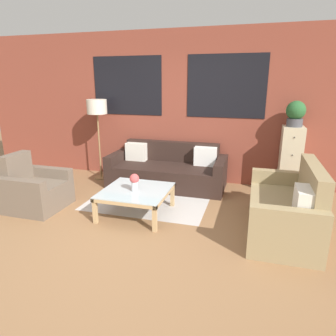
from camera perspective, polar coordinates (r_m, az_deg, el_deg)
ground_plane at (r=3.98m, az=-8.12°, el=-12.28°), size 16.00×16.00×0.00m
wall_back_brick at (r=5.83m, az=1.32°, el=11.47°), size 8.40×0.09×2.80m
rug at (r=5.02m, az=-3.43°, el=-5.90°), size 1.92×1.48×0.00m
couch_dark at (r=5.58m, az=-0.11°, el=-0.59°), size 2.13×0.88×0.78m
settee_vintage at (r=4.13m, az=21.61°, el=-7.50°), size 0.80×1.56×0.92m
armchair_corner at (r=5.03m, az=-24.04°, el=-3.94°), size 0.80×0.79×0.84m
coffee_table at (r=4.38m, az=-6.13°, el=-4.77°), size 0.94×0.94×0.38m
floor_lamp at (r=5.97m, az=-13.36°, el=10.62°), size 0.38×0.38×1.56m
drawer_cabinet at (r=5.52m, az=22.22°, el=1.30°), size 0.34×0.43×1.17m
potted_plant at (r=5.39m, az=23.14°, el=9.60°), size 0.31×0.31×0.42m
flower_vase at (r=4.27m, az=-6.41°, el=-2.47°), size 0.14×0.14×0.25m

